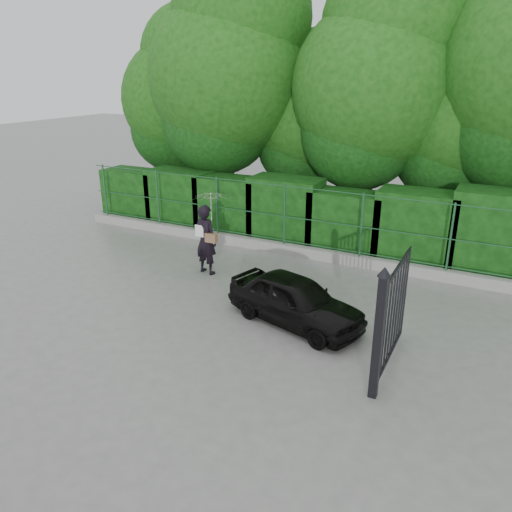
% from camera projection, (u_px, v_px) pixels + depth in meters
% --- Properties ---
extents(ground, '(80.00, 80.00, 0.00)m').
position_uv_depth(ground, '(187.00, 311.00, 11.41)').
color(ground, gray).
extents(kerb, '(14.00, 0.25, 0.30)m').
position_uv_depth(kerb, '(272.00, 246.00, 15.11)').
color(kerb, '#9E9E99').
rests_on(kerb, ground).
extents(fence, '(14.13, 0.06, 1.80)m').
position_uv_depth(fence, '(279.00, 214.00, 14.64)').
color(fence, '#1E502B').
rests_on(fence, kerb).
extents(hedge, '(14.20, 1.20, 2.29)m').
position_uv_depth(hedge, '(293.00, 212.00, 15.54)').
color(hedge, black).
rests_on(hedge, ground).
extents(trees, '(17.10, 6.15, 8.08)m').
position_uv_depth(trees, '(350.00, 88.00, 15.74)').
color(trees, black).
rests_on(trees, ground).
extents(gate, '(0.22, 2.33, 2.36)m').
position_uv_depth(gate, '(385.00, 322.00, 8.43)').
color(gate, black).
rests_on(gate, ground).
extents(woman, '(0.96, 0.88, 2.24)m').
position_uv_depth(woman, '(208.00, 224.00, 13.06)').
color(woman, black).
rests_on(woman, ground).
extents(car, '(3.38, 2.09, 1.08)m').
position_uv_depth(car, '(295.00, 300.00, 10.71)').
color(car, black).
rests_on(car, ground).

